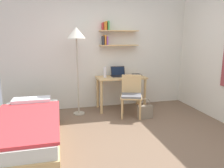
{
  "coord_description": "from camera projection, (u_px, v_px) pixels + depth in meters",
  "views": [
    {
      "loc": [
        -1.0,
        -2.82,
        1.58
      ],
      "look_at": [
        -0.16,
        0.51,
        0.85
      ],
      "focal_mm": 34.36,
      "sensor_mm": 36.0,
      "label": 1
    }
  ],
  "objects": [
    {
      "name": "wall_back",
      "position": [
        103.0,
        51.0,
        4.89
      ],
      "size": [
        4.4,
        0.27,
        2.6
      ],
      "color": "silver",
      "rests_on": "ground_plane"
    },
    {
      "name": "book_stack",
      "position": [
        137.0,
        75.0,
        4.84
      ],
      "size": [
        0.17,
        0.22,
        0.05
      ],
      "color": "#333338",
      "rests_on": "desk"
    },
    {
      "name": "laptop",
      "position": [
        118.0,
        74.0,
        4.85
      ],
      "size": [
        0.33,
        0.23,
        0.22
      ],
      "color": "black",
      "rests_on": "desk"
    },
    {
      "name": "water_bottle",
      "position": [
        105.0,
        72.0,
        4.68
      ],
      "size": [
        0.07,
        0.07,
        0.24
      ],
      "primitive_type": "cylinder",
      "color": "silver",
      "rests_on": "desk"
    },
    {
      "name": "bed",
      "position": [
        27.0,
        132.0,
        3.15
      ],
      "size": [
        0.94,
        1.98,
        0.54
      ],
      "color": "tan",
      "rests_on": "ground_plane"
    },
    {
      "name": "desk_chair",
      "position": [
        131.0,
        94.0,
        4.39
      ],
      "size": [
        0.53,
        0.52,
        0.85
      ],
      "color": "tan",
      "rests_on": "ground_plane"
    },
    {
      "name": "ground_plane",
      "position": [
        131.0,
        145.0,
        3.25
      ],
      "size": [
        5.28,
        5.28,
        0.0
      ],
      "primitive_type": "plane",
      "color": "brown"
    },
    {
      "name": "standing_lamp",
      "position": [
        76.0,
        39.0,
        4.26
      ],
      "size": [
        0.37,
        0.37,
        1.8
      ],
      "color": "#B2A893",
      "rests_on": "ground_plane"
    },
    {
      "name": "handbag",
      "position": [
        145.0,
        111.0,
        4.31
      ],
      "size": [
        0.3,
        0.11,
        0.42
      ],
      "color": "gray",
      "rests_on": "ground_plane"
    },
    {
      "name": "desk",
      "position": [
        121.0,
        83.0,
        4.81
      ],
      "size": [
        1.08,
        0.54,
        0.74
      ],
      "color": "tan",
      "rests_on": "ground_plane"
    }
  ]
}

